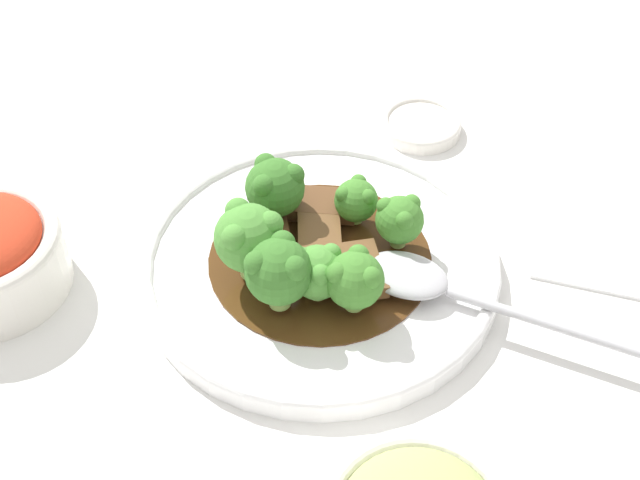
% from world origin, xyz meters
% --- Properties ---
extents(ground_plane, '(4.00, 4.00, 0.00)m').
position_xyz_m(ground_plane, '(0.00, 0.00, 0.00)').
color(ground_plane, white).
extents(main_plate, '(0.26, 0.26, 0.02)m').
position_xyz_m(main_plate, '(0.00, 0.00, 0.01)').
color(main_plate, white).
rests_on(main_plate, ground_plane).
extents(beef_strip_0, '(0.06, 0.04, 0.01)m').
position_xyz_m(beef_strip_0, '(-0.01, -0.03, 0.02)').
color(beef_strip_0, brown).
rests_on(beef_strip_0, main_plate).
extents(beef_strip_1, '(0.04, 0.05, 0.01)m').
position_xyz_m(beef_strip_1, '(0.01, 0.05, 0.02)').
color(beef_strip_1, '#56331E').
rests_on(beef_strip_1, main_plate).
extents(beef_strip_2, '(0.08, 0.05, 0.01)m').
position_xyz_m(beef_strip_2, '(0.00, 0.00, 0.02)').
color(beef_strip_2, brown).
rests_on(beef_strip_2, main_plate).
extents(beef_strip_3, '(0.04, 0.06, 0.01)m').
position_xyz_m(beef_strip_3, '(0.05, 0.01, 0.02)').
color(beef_strip_3, brown).
rests_on(beef_strip_3, main_plate).
extents(broccoli_floret_0, '(0.05, 0.05, 0.05)m').
position_xyz_m(broccoli_floret_0, '(-0.05, 0.02, 0.05)').
color(broccoli_floret_0, '#8EB756').
rests_on(broccoli_floret_0, main_plate).
extents(broccoli_floret_1, '(0.05, 0.05, 0.06)m').
position_xyz_m(broccoli_floret_1, '(-0.03, 0.04, 0.05)').
color(broccoli_floret_1, '#8EB756').
rests_on(broccoli_floret_1, main_plate).
extents(broccoli_floret_2, '(0.04, 0.04, 0.04)m').
position_xyz_m(broccoli_floret_2, '(-0.04, -0.01, 0.04)').
color(broccoli_floret_2, '#8EB756').
rests_on(broccoli_floret_2, main_plate).
extents(broccoli_floret_3, '(0.04, 0.04, 0.05)m').
position_xyz_m(broccoli_floret_3, '(-0.04, -0.03, 0.05)').
color(broccoli_floret_3, '#7FA84C').
rests_on(broccoli_floret_3, main_plate).
extents(broccoli_floret_4, '(0.04, 0.04, 0.05)m').
position_xyz_m(broccoli_floret_4, '(0.03, 0.04, 0.05)').
color(broccoli_floret_4, '#7FA84C').
rests_on(broccoli_floret_4, main_plate).
extents(broccoli_floret_5, '(0.03, 0.03, 0.04)m').
position_xyz_m(broccoli_floret_5, '(0.02, -0.05, 0.04)').
color(broccoli_floret_5, '#8EB756').
rests_on(broccoli_floret_5, main_plate).
extents(broccoli_floret_6, '(0.03, 0.03, 0.04)m').
position_xyz_m(broccoli_floret_6, '(0.04, -0.02, 0.04)').
color(broccoli_floret_6, '#7FA84C').
rests_on(broccoli_floret_6, main_plate).
extents(serving_spoon, '(0.07, 0.21, 0.01)m').
position_xyz_m(serving_spoon, '(-0.02, -0.08, 0.03)').
color(serving_spoon, '#B7B7BC').
rests_on(serving_spoon, main_plate).
extents(sauce_dish, '(0.07, 0.07, 0.01)m').
position_xyz_m(sauce_dish, '(0.18, -0.05, 0.01)').
color(sauce_dish, white).
rests_on(sauce_dish, ground_plane).
extents(paper_napkin, '(0.12, 0.10, 0.01)m').
position_xyz_m(paper_napkin, '(0.07, -0.20, 0.00)').
color(paper_napkin, white).
rests_on(paper_napkin, ground_plane).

